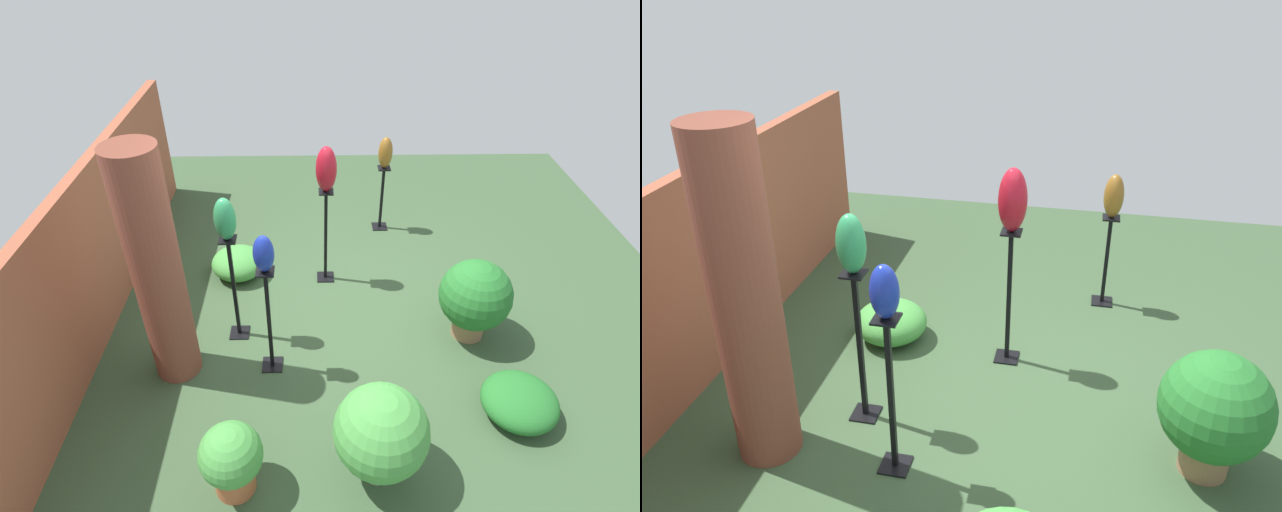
{
  "view_description": "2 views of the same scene",
  "coord_description": "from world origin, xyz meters",
  "views": [
    {
      "loc": [
        -4.25,
        0.26,
        3.8
      ],
      "look_at": [
        -0.09,
        0.18,
        0.76
      ],
      "focal_mm": 28.0,
      "sensor_mm": 36.0,
      "label": 1
    },
    {
      "loc": [
        -3.88,
        -0.43,
        3.18
      ],
      "look_at": [
        0.01,
        0.4,
        1.19
      ],
      "focal_mm": 35.0,
      "sensor_mm": 36.0,
      "label": 2
    }
  ],
  "objects": [
    {
      "name": "pedestal_bronze",
      "position": [
        1.63,
        -0.68,
        0.41
      ],
      "size": [
        0.2,
        0.2,
        0.92
      ],
      "color": "black",
      "rests_on": "ground"
    },
    {
      "name": "art_vase_bronze",
      "position": [
        1.63,
        -0.68,
        1.12
      ],
      "size": [
        0.18,
        0.18,
        0.42
      ],
      "primitive_type": "ellipsoid",
      "color": "brown",
      "rests_on": "pedestal_bronze"
    },
    {
      "name": "art_vase_cobalt",
      "position": [
        -0.88,
        0.67,
        1.37
      ],
      "size": [
        0.17,
        0.18,
        0.36
      ],
      "primitive_type": "ellipsoid",
      "color": "#192D9E",
      "rests_on": "pedestal_cobalt"
    },
    {
      "name": "pedestal_ruby",
      "position": [
        0.5,
        0.11,
        0.55
      ],
      "size": [
        0.2,
        0.2,
        1.19
      ],
      "color": "black",
      "rests_on": "ground"
    },
    {
      "name": "brick_wall_back",
      "position": [
        0.0,
        2.47,
        0.85
      ],
      "size": [
        5.6,
        0.12,
        1.7
      ],
      "primitive_type": "cube",
      "color": "#9E5138",
      "rests_on": "ground"
    },
    {
      "name": "potted_plant_front_left",
      "position": [
        -0.48,
        -1.37,
        0.51
      ],
      "size": [
        0.73,
        0.73,
        0.9
      ],
      "color": "#936B4C",
      "rests_on": "ground"
    },
    {
      "name": "art_vase_jade",
      "position": [
        -0.43,
        1.05,
        1.43
      ],
      "size": [
        0.19,
        0.2,
        0.43
      ],
      "primitive_type": "ellipsoid",
      "color": "#2D9356",
      "rests_on": "pedestal_jade"
    },
    {
      "name": "art_vase_ruby",
      "position": [
        0.5,
        0.11,
        1.45
      ],
      "size": [
        0.22,
        0.23,
        0.52
      ],
      "primitive_type": "ellipsoid",
      "color": "maroon",
      "rests_on": "pedestal_ruby"
    },
    {
      "name": "pedestal_cobalt",
      "position": [
        -0.88,
        0.67,
        0.54
      ],
      "size": [
        0.2,
        0.2,
        1.19
      ],
      "color": "black",
      "rests_on": "ground"
    },
    {
      "name": "brick_pillar",
      "position": [
        -0.89,
        1.59,
        1.17
      ],
      "size": [
        0.43,
        0.43,
        2.34
      ],
      "primitive_type": "cylinder",
      "color": "brown",
      "rests_on": "ground"
    },
    {
      "name": "pedestal_jade",
      "position": [
        -0.43,
        1.05,
        0.56
      ],
      "size": [
        0.2,
        0.2,
        1.22
      ],
      "color": "black",
      "rests_on": "ground"
    },
    {
      "name": "ground_plane",
      "position": [
        0.0,
        0.0,
        0.0
      ],
      "size": [
        8.0,
        8.0,
        0.0
      ],
      "primitive_type": "plane",
      "color": "#385133"
    },
    {
      "name": "foliage_bed_west",
      "position": [
        0.59,
        1.16,
        0.17
      ],
      "size": [
        0.62,
        0.64,
        0.34
      ],
      "primitive_type": "ellipsoid",
      "color": "#479942",
      "rests_on": "ground"
    }
  ]
}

